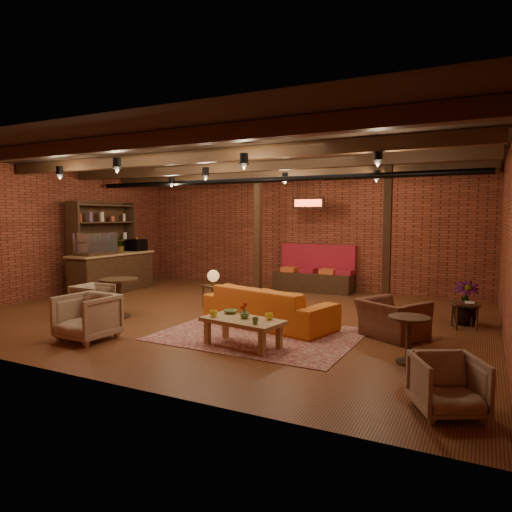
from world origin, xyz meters
The scene contains 28 objects.
floor centered at (0.00, 0.00, 0.00)m, with size 10.00×10.00×0.00m, color #441E11.
ceiling centered at (0.00, 0.00, 3.20)m, with size 10.00×8.00×0.02m, color black.
wall_back centered at (0.00, 4.00, 1.60)m, with size 10.00×0.02×3.20m, color maroon.
wall_front centered at (0.00, -4.00, 1.60)m, with size 10.00×0.02×3.20m, color maroon.
wall_left centered at (-5.00, 0.00, 1.60)m, with size 0.02×8.00×3.20m, color maroon.
wall_right centered at (5.00, 0.00, 1.60)m, with size 0.02×8.00×3.20m, color maroon.
ceiling_beams centered at (0.00, 0.00, 3.08)m, with size 9.80×6.40×0.22m, color black, non-canonical shape.
ceiling_pipe centered at (0.00, 1.60, 2.85)m, with size 0.12×0.12×9.60m, color black.
post_left centered at (-0.60, 2.60, 1.60)m, with size 0.16×0.16×3.20m, color black.
post_right centered at (2.80, 2.00, 1.60)m, with size 0.16×0.16×3.20m, color black.
service_counter centered at (-4.10, 1.00, 0.80)m, with size 0.80×2.50×1.60m, color black, non-canonical shape.
plant_counter centered at (-4.00, 1.20, 1.22)m, with size 0.35×0.39×0.30m, color #337F33.
shelving_hutch centered at (-4.50, 1.10, 1.20)m, with size 0.52×2.00×2.40m, color black, non-canonical shape.
banquette centered at (0.60, 3.55, 0.50)m, with size 2.10×0.70×1.00m, color #A81C2D, non-canonical shape.
service_sign centered at (0.60, 3.10, 2.35)m, with size 0.86×0.06×0.30m, color red.
ceiling_spotlights centered at (0.00, 0.00, 2.86)m, with size 6.40×4.40×0.28m, color black, non-canonical shape.
rug centered at (1.30, -1.16, 0.01)m, with size 3.26×2.49×0.01m, color maroon.
sofa centered at (1.17, -0.50, 0.36)m, with size 2.50×0.98×0.73m, color #CB611C.
coffee_table centered at (1.38, -1.90, 0.39)m, with size 1.36×0.83×0.69m.
side_table_lamp centered at (-0.65, 0.50, 0.64)m, with size 0.50×0.50×0.84m.
round_table_left centered at (-1.78, -1.22, 0.53)m, with size 0.75×0.75×0.78m.
armchair_a centered at (-2.47, -1.24, 0.34)m, with size 0.67×0.63×0.69m, color beige.
armchair_b centered at (-1.06, -2.70, 0.41)m, with size 0.81×0.75×0.83m, color beige.
armchair_right centered at (3.36, -0.33, 0.43)m, with size 0.98×0.64×0.85m, color brown.
side_table_book centered at (4.40, 0.88, 0.43)m, with size 0.52×0.52×0.49m.
round_table_right centered at (3.80, -1.59, 0.44)m, with size 0.56×0.56×0.65m.
armchair_far centered at (4.40, -3.08, 0.33)m, with size 0.64×0.60×0.66m, color beige.
plant_tall centered at (4.40, 1.23, 1.22)m, with size 1.37×1.37×2.44m, color #4C7F4C.
Camera 1 is at (4.69, -7.98, 2.01)m, focal length 32.00 mm.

